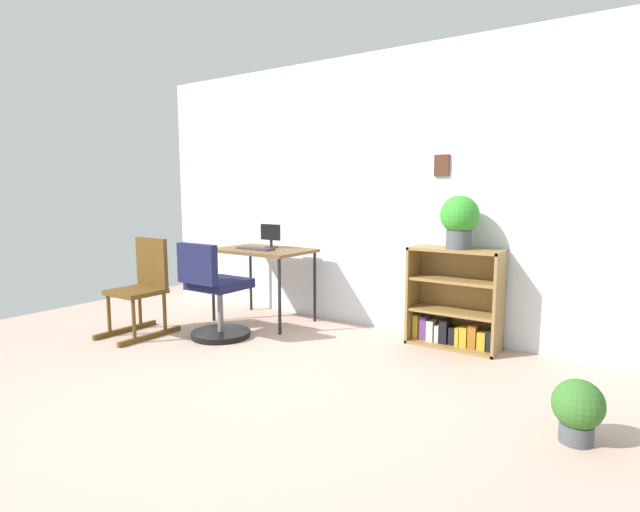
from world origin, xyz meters
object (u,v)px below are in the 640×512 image
at_px(desk, 263,255).
at_px(office_chair, 215,297).
at_px(monitor, 271,236).
at_px(potted_plant_on_shelf, 459,219).
at_px(rocking_chair, 143,286).
at_px(bookshelf_low, 455,304).
at_px(potted_plant_floor, 578,408).
at_px(keyboard, 255,249).

xyz_separation_m(desk, office_chair, (0.04, -0.69, -0.29)).
relative_size(monitor, potted_plant_on_shelf, 0.55).
bearing_deg(rocking_chair, office_chair, 21.50).
height_order(office_chair, bookshelf_low, office_chair).
height_order(monitor, bookshelf_low, monitor).
height_order(desk, office_chair, office_chair).
xyz_separation_m(office_chair, potted_plant_floor, (2.89, -0.24, -0.19)).
bearing_deg(rocking_chair, bookshelf_low, 27.02).
bearing_deg(keyboard, rocking_chair, -123.86).
bearing_deg(monitor, rocking_chair, -120.27).
bearing_deg(desk, rocking_chair, -122.70).
bearing_deg(keyboard, monitor, 79.40).
relative_size(keyboard, rocking_chair, 0.45).
bearing_deg(rocking_chair, potted_plant_floor, 0.28).
height_order(monitor, office_chair, monitor).
distance_m(monitor, bookshelf_low, 1.90).
relative_size(desk, potted_plant_on_shelf, 2.16).
bearing_deg(potted_plant_on_shelf, keyboard, -170.19).
bearing_deg(potted_plant_on_shelf, rocking_chair, -154.26).
xyz_separation_m(keyboard, potted_plant_on_shelf, (1.90, 0.33, 0.33)).
bearing_deg(bookshelf_low, potted_plant_floor, -48.47).
bearing_deg(keyboard, desk, 71.05).
bearing_deg(potted_plant_on_shelf, monitor, -175.79).
bearing_deg(desk, office_chair, -86.79).
bearing_deg(potted_plant_on_shelf, desk, -172.56).
bearing_deg(bookshelf_low, rocking_chair, -152.98).
bearing_deg(monitor, desk, -93.72).
bearing_deg(monitor, office_chair, -87.71).
relative_size(desk, keyboard, 2.37).
height_order(office_chair, potted_plant_on_shelf, potted_plant_on_shelf).
relative_size(desk, potted_plant_floor, 2.77).
height_order(keyboard, potted_plant_on_shelf, potted_plant_on_shelf).
bearing_deg(keyboard, bookshelf_low, 11.55).
relative_size(bookshelf_low, potted_plant_floor, 2.47).
xyz_separation_m(monitor, keyboard, (-0.04, -0.19, -0.11)).
relative_size(potted_plant_on_shelf, potted_plant_floor, 1.28).
distance_m(keyboard, potted_plant_floor, 3.12).
height_order(monitor, keyboard, monitor).
bearing_deg(potted_plant_floor, office_chair, 175.28).
bearing_deg(keyboard, potted_plant_floor, -16.03).
distance_m(potted_plant_on_shelf, potted_plant_floor, 1.81).
xyz_separation_m(keyboard, potted_plant_floor, (2.96, -0.85, -0.55)).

